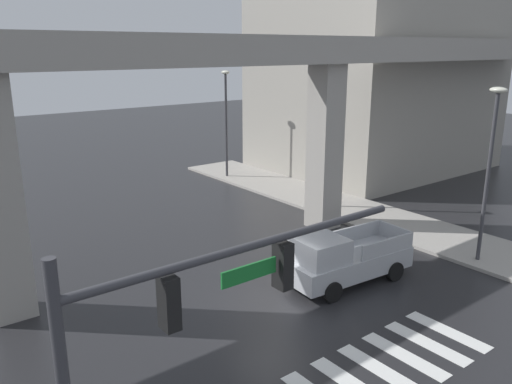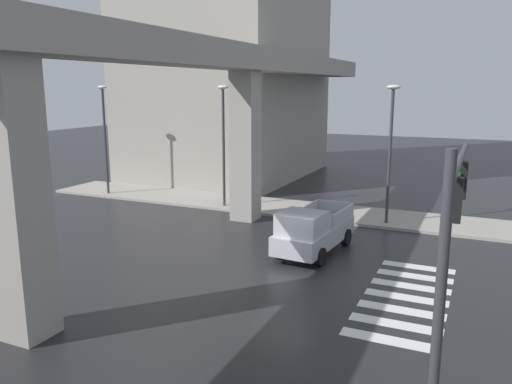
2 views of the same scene
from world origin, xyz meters
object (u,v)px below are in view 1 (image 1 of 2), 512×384
at_px(pickup_truck, 342,259).
at_px(street_lamp_mid_block, 319,127).
at_px(street_lamp_far_north, 226,112).
at_px(traffic_signal_mast, 177,342).
at_px(street_lamp_near_corner, 490,156).

xyz_separation_m(pickup_truck, street_lamp_mid_block, (5.96, 7.48, 3.57)).
distance_m(pickup_truck, street_lamp_far_north, 17.70).
distance_m(pickup_truck, street_lamp_mid_block, 10.21).
distance_m(pickup_truck, traffic_signal_mast, 12.45).
distance_m(street_lamp_mid_block, street_lamp_far_north, 8.80).
bearing_deg(street_lamp_near_corner, street_lamp_mid_block, 90.00).
xyz_separation_m(traffic_signal_mast, street_lamp_far_north, (16.30, 22.33, 0.17)).
bearing_deg(pickup_truck, street_lamp_near_corner, -19.58).
bearing_deg(pickup_truck, street_lamp_far_north, 69.88).
bearing_deg(street_lamp_near_corner, traffic_signal_mast, -166.43).
bearing_deg(traffic_signal_mast, street_lamp_near_corner, 13.57).
bearing_deg(street_lamp_near_corner, street_lamp_far_north, 90.00).
height_order(traffic_signal_mast, street_lamp_mid_block, street_lamp_mid_block).
bearing_deg(street_lamp_far_north, traffic_signal_mast, -126.13).
relative_size(pickup_truck, traffic_signal_mast, 0.81).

